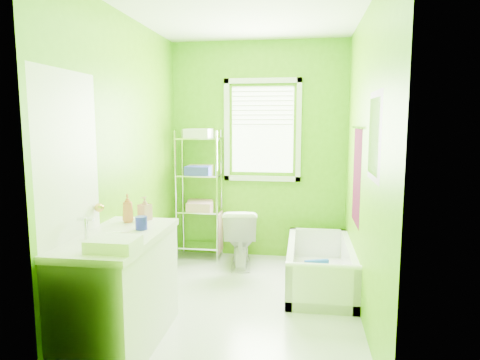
# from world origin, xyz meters

# --- Properties ---
(ground) EXTENTS (2.90, 2.90, 0.00)m
(ground) POSITION_xyz_m (0.00, 0.00, 0.00)
(ground) COLOR silver
(ground) RESTS_ON ground
(room_envelope) EXTENTS (2.14, 2.94, 2.62)m
(room_envelope) POSITION_xyz_m (0.00, 0.00, 1.55)
(room_envelope) COLOR #54A207
(room_envelope) RESTS_ON ground
(window) EXTENTS (0.92, 0.05, 1.22)m
(window) POSITION_xyz_m (0.05, 1.42, 1.61)
(window) COLOR white
(window) RESTS_ON ground
(door) EXTENTS (0.09, 0.80, 2.00)m
(door) POSITION_xyz_m (-1.04, -1.00, 1.00)
(door) COLOR white
(door) RESTS_ON ground
(right_wall_decor) EXTENTS (0.04, 1.48, 1.17)m
(right_wall_decor) POSITION_xyz_m (1.04, -0.02, 1.32)
(right_wall_decor) COLOR #47081F
(right_wall_decor) RESTS_ON ground
(bathtub) EXTENTS (0.64, 1.38, 0.45)m
(bathtub) POSITION_xyz_m (0.73, 0.53, 0.14)
(bathtub) COLOR white
(bathtub) RESTS_ON ground
(toilet) EXTENTS (0.46, 0.71, 0.68)m
(toilet) POSITION_xyz_m (-0.16, 1.04, 0.34)
(toilet) COLOR white
(toilet) RESTS_ON ground
(vanity) EXTENTS (0.58, 1.12, 1.08)m
(vanity) POSITION_xyz_m (-0.77, -0.86, 0.45)
(vanity) COLOR silver
(vanity) RESTS_ON ground
(wire_shelf_unit) EXTENTS (0.53, 0.42, 1.57)m
(wire_shelf_unit) POSITION_xyz_m (-0.68, 1.27, 0.95)
(wire_shelf_unit) COLOR silver
(wire_shelf_unit) RESTS_ON ground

